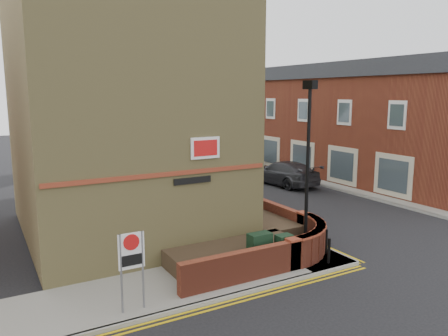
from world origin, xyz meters
TOP-DOWN VIEW (x-y plane):
  - ground at (0.00, 0.00)m, footprint 120.00×120.00m
  - pavement_corner at (-3.50, 1.50)m, footprint 13.00×3.00m
  - pavement_main at (2.00, 16.00)m, footprint 2.00×32.00m
  - pavement_far at (13.00, 13.00)m, footprint 4.00×40.00m
  - kerb_side at (-3.50, 0.00)m, footprint 13.00×0.15m
  - kerb_main_near at (3.00, 16.00)m, footprint 0.15×32.00m
  - kerb_main_far at (11.00, 13.00)m, footprint 0.15×40.00m
  - yellow_lines_side at (-3.50, -0.25)m, footprint 13.00×0.28m
  - yellow_lines_main at (3.25, 16.00)m, footprint 0.28×32.00m
  - corner_building at (-2.84, 8.00)m, footprint 8.95×10.40m
  - garden_wall at (0.00, 2.50)m, footprint 6.80×6.00m
  - lamppost at (1.60, 1.20)m, footprint 0.25×0.50m
  - utility_cabinet_large at (-0.30, 1.30)m, footprint 0.80×0.45m
  - utility_cabinet_small at (0.50, 1.00)m, footprint 0.55×0.40m
  - bollard_near at (2.00, 0.40)m, footprint 0.11×0.11m
  - bollard_far at (2.60, 1.20)m, footprint 0.11×0.11m
  - zone_sign at (-5.00, 0.50)m, footprint 0.72×0.07m
  - far_terrace at (14.50, 17.00)m, footprint 5.40×30.40m
  - far_terrace_cream at (14.50, 38.00)m, footprint 5.40×12.40m
  - tree_near at (2.00, 14.05)m, footprint 3.64×3.65m
  - tree_mid at (2.00, 22.05)m, footprint 4.03×4.03m
  - tree_far at (2.00, 30.05)m, footprint 3.81×3.81m
  - traffic_light_assembly at (2.40, 25.00)m, footprint 0.20×0.16m
  - silver_car_near at (4.97, 15.58)m, footprint 2.48×4.14m
  - red_car_main at (5.00, 20.63)m, footprint 2.44×4.64m
  - grey_car_far at (9.08, 12.39)m, footprint 2.65×5.62m
  - silver_car_far at (10.50, 18.87)m, footprint 2.75×4.42m

SIDE VIEW (x-z plane):
  - ground at x=0.00m, z-range 0.00..0.00m
  - garden_wall at x=0.00m, z-range -0.60..0.60m
  - yellow_lines_side at x=-3.50m, z-range 0.00..0.01m
  - yellow_lines_main at x=3.25m, z-range 0.00..0.01m
  - pavement_corner at x=-3.50m, z-range 0.00..0.12m
  - pavement_main at x=2.00m, z-range 0.00..0.12m
  - pavement_far at x=13.00m, z-range 0.00..0.12m
  - kerb_side at x=-3.50m, z-range 0.00..0.12m
  - kerb_main_near at x=3.00m, z-range 0.00..0.12m
  - kerb_main_far at x=11.00m, z-range 0.00..0.12m
  - bollard_near at x=2.00m, z-range 0.12..1.02m
  - bollard_far at x=2.60m, z-range 0.12..1.02m
  - red_car_main at x=5.00m, z-range 0.00..1.25m
  - silver_car_near at x=4.97m, z-range 0.00..1.29m
  - utility_cabinet_small at x=0.50m, z-range 0.12..1.22m
  - silver_car_far at x=10.50m, z-range 0.00..1.40m
  - utility_cabinet_large at x=-0.30m, z-range 0.12..1.32m
  - grey_car_far at x=9.08m, z-range 0.00..1.59m
  - zone_sign at x=-5.00m, z-range 0.54..2.74m
  - traffic_light_assembly at x=2.40m, z-range 0.68..4.88m
  - lamppost at x=1.60m, z-range 0.19..6.49m
  - far_terrace at x=14.50m, z-range 0.04..8.04m
  - far_terrace_cream at x=14.50m, z-range 0.05..8.05m
  - tree_near at x=2.00m, z-range 1.35..8.05m
  - tree_far at x=2.00m, z-range 1.41..8.42m
  - tree_mid at x=2.00m, z-range 1.49..8.91m
  - corner_building at x=-2.84m, z-range -0.57..13.03m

